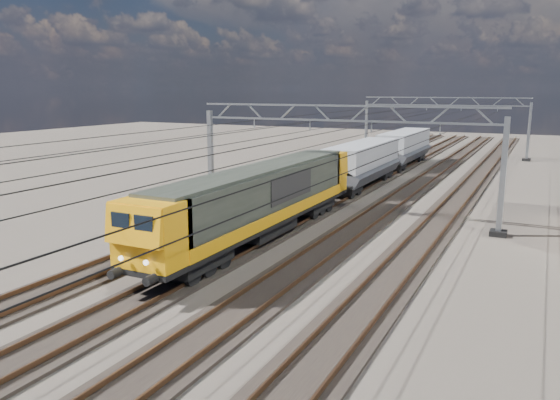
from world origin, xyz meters
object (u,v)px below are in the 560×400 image
at_px(catenary_gantry_mid, 339,157).
at_px(catenary_gantry_far, 443,124).
at_px(locomotive, 261,198).
at_px(hopper_wagon_lead, 363,161).
at_px(hopper_wagon_mid, 404,145).

xyz_separation_m(catenary_gantry_mid, catenary_gantry_far, (0.00, 36.00, 0.00)).
bearing_deg(locomotive, hopper_wagon_lead, 90.00).
height_order(hopper_wagon_lead, hopper_wagon_mid, same).
xyz_separation_m(catenary_gantry_mid, hopper_wagon_mid, (-2.00, 25.37, -1.67)).
bearing_deg(hopper_wagon_lead, catenary_gantry_far, 85.39).
bearing_deg(catenary_gantry_mid, hopper_wagon_mid, 94.51).
distance_m(catenary_gantry_mid, hopper_wagon_mid, 25.51).
xyz_separation_m(locomotive, hopper_wagon_lead, (-0.00, 17.70, -0.09)).
bearing_deg(hopper_wagon_mid, hopper_wagon_lead, -90.00).
relative_size(catenary_gantry_far, hopper_wagon_lead, 1.53).
height_order(catenary_gantry_mid, hopper_wagon_lead, catenary_gantry_mid).
distance_m(catenary_gantry_mid, catenary_gantry_far, 36.00).
relative_size(hopper_wagon_lead, hopper_wagon_mid, 1.00).
xyz_separation_m(catenary_gantry_far, locomotive, (-2.00, -42.52, -1.58)).
bearing_deg(locomotive, catenary_gantry_mid, 72.95).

